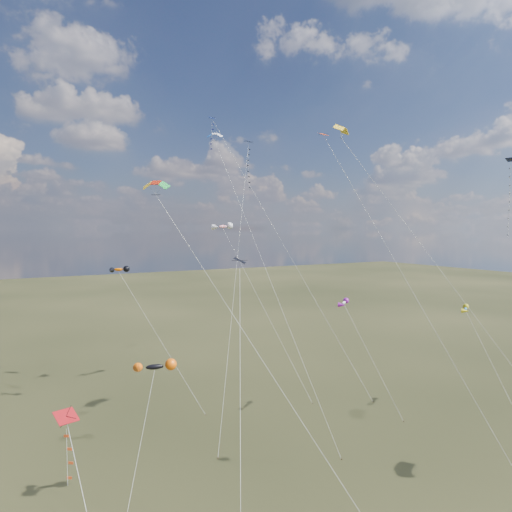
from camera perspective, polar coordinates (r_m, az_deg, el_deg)
diamond_black_high at (r=63.23m, az=-1.08°, el=10.00°), size 13.70×18.50×34.20m
diamond_navy_tall at (r=67.87m, az=-4.09°, el=12.77°), size 13.64×20.84×38.33m
diamond_black_mid at (r=32.67m, az=-2.01°, el=-9.06°), size 6.88×12.78×19.68m
diamond_red_low at (r=26.79m, az=-22.23°, el=-22.69°), size 2.38×10.51×12.65m
diamond_orange_center at (r=47.68m, az=14.92°, el=3.29°), size 8.23×18.74×32.30m
parafoil_yellow at (r=55.64m, az=10.73°, el=15.51°), size 15.25×21.23×34.47m
parafoil_blue_white at (r=66.82m, az=-5.09°, el=14.74°), size 2.44×28.45×35.91m
parafoil_tricolor at (r=39.38m, az=-12.27°, el=8.70°), size 12.00×17.25×26.33m
novelty_black_orange at (r=39.20m, az=-12.56°, el=-13.41°), size 5.90×6.67×11.18m
novelty_orange_black at (r=60.60m, az=-16.76°, el=-1.72°), size 8.72×11.46×17.19m
novelty_white_purple at (r=55.93m, az=10.98°, el=-5.80°), size 4.97×7.43×13.45m
novelty_redwhite_stripe at (r=66.40m, az=-4.12°, el=3.64°), size 7.01×16.02×22.81m
novelty_blue_yellow at (r=62.10m, az=24.75°, el=-6.07°), size 4.17×11.11×12.48m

